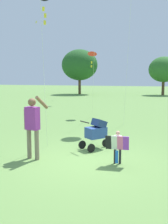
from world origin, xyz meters
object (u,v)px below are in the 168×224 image
person_adult_flyer (33,123)px  stroller (96,131)px  kite_green_novelty (92,55)px  child_with_butterfly_kite (118,144)px

person_adult_flyer → stroller: bearing=46.5°
kite_green_novelty → child_with_butterfly_kite: bearing=-70.8°
person_adult_flyer → child_with_butterfly_kite: bearing=5.7°
child_with_butterfly_kite → kite_green_novelty: (-2.88, 8.27, 3.14)m
stroller → kite_green_novelty: bearing=105.8°
stroller → kite_green_novelty: 7.82m
child_with_butterfly_kite → person_adult_flyer: person_adult_flyer is taller
stroller → kite_green_novelty: (-1.95, 6.91, 3.10)m
child_with_butterfly_kite → stroller: stroller is taller
child_with_butterfly_kite → kite_green_novelty: bearing=109.2°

